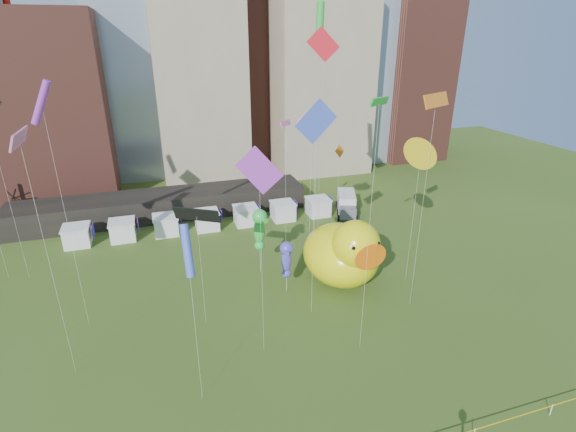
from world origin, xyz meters
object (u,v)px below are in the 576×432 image
object	(u,v)px
seahorse_green	(259,227)
box_truck	(347,203)
seahorse_purple	(287,257)
big_duck	(344,252)
small_duck	(332,243)

from	to	relation	value
seahorse_green	box_truck	world-z (taller)	seahorse_green
seahorse_green	seahorse_purple	xyz separation A→B (m)	(1.48, -4.27, -1.45)
big_duck	seahorse_green	world-z (taller)	big_duck
seahorse_green	seahorse_purple	bearing A→B (deg)	-89.47
small_duck	seahorse_green	world-z (taller)	seahorse_green
big_duck	seahorse_purple	xyz separation A→B (m)	(-5.63, 0.33, 0.27)
big_duck	seahorse_purple	bearing A→B (deg)	171.58
seahorse_purple	box_truck	distance (m)	21.58
box_truck	big_duck	bearing A→B (deg)	-94.78
seahorse_green	box_truck	xyz separation A→B (m)	(15.31, 12.14, -3.79)
big_duck	seahorse_green	bearing A→B (deg)	142.07
big_duck	small_duck	world-z (taller)	big_duck
small_duck	seahorse_green	size ratio (longest dim) A/B	0.68
small_duck	box_truck	world-z (taller)	small_duck
box_truck	seahorse_purple	bearing A→B (deg)	-108.83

